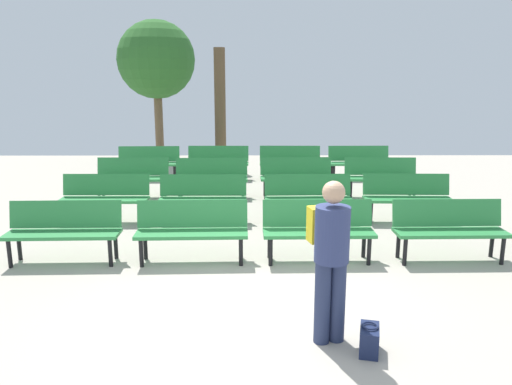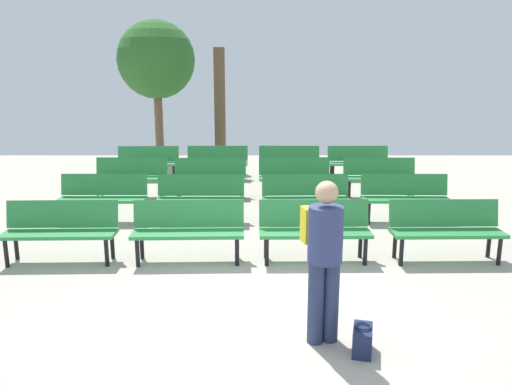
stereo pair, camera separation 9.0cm
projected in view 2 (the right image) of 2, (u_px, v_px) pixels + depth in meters
ground_plane at (255, 308)px, 5.78m from camera, size 24.00×24.00×0.00m
bench_r0_c0 at (63, 227)px, 7.19m from camera, size 1.61×0.52×0.87m
bench_r0_c1 at (191, 227)px, 7.20m from camera, size 1.61×0.53×0.87m
bench_r0_c2 at (317, 227)px, 7.22m from camera, size 1.61×0.51×0.87m
bench_r0_c3 at (448, 227)px, 7.21m from camera, size 1.61×0.51×0.87m
bench_r1_c0 at (106, 195)px, 9.24m from camera, size 1.60×0.48×0.87m
bench_r1_c1 at (203, 195)px, 9.18m from camera, size 1.60×0.49×0.87m
bench_r1_c2 at (308, 195)px, 9.19m from camera, size 1.61×0.53×0.87m
bench_r1_c3 at (408, 195)px, 9.21m from camera, size 1.61×0.52×0.87m
bench_r2_c0 at (133, 175)px, 11.21m from camera, size 1.60×0.49×0.87m
bench_r2_c1 at (212, 175)px, 11.14m from camera, size 1.61×0.53×0.87m
bench_r2_c2 at (297, 175)px, 11.20m from camera, size 1.61×0.52×0.87m
bench_r2_c3 at (382, 175)px, 11.16m from camera, size 1.61×0.52×0.87m
bench_r3_c0 at (150, 161)px, 13.13m from camera, size 1.61×0.52×0.87m
bench_r3_c1 at (220, 160)px, 13.19m from camera, size 1.60×0.49×0.87m
bench_r3_c2 at (292, 160)px, 13.19m from camera, size 1.61×0.51×0.87m
bench_r3_c3 at (361, 161)px, 13.17m from camera, size 1.61×0.51×0.87m
tree_0 at (159, 60)px, 15.90m from camera, size 2.47×2.47×4.45m
tree_1 at (222, 108)px, 15.07m from camera, size 0.34×0.34×3.52m
visitor_with_backpack at (326, 252)px, 4.87m from camera, size 0.43×0.58×1.65m
handbag at (365, 340)px, 4.80m from camera, size 0.25×0.35×0.29m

